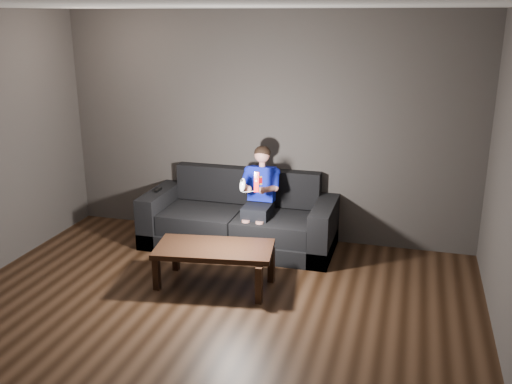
% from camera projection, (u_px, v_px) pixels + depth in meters
% --- Properties ---
extents(floor, '(5.00, 5.00, 0.00)m').
position_uv_depth(floor, '(190.00, 338.00, 4.85)').
color(floor, black).
rests_on(floor, ground).
extents(back_wall, '(5.00, 0.04, 2.70)m').
position_uv_depth(back_wall, '(266.00, 128.00, 6.75)').
color(back_wall, '#3D3735').
rests_on(back_wall, ground).
extents(ceiling, '(5.00, 5.00, 0.02)m').
position_uv_depth(ceiling, '(177.00, 5.00, 4.05)').
color(ceiling, beige).
rests_on(ceiling, back_wall).
extents(sofa, '(2.23, 0.96, 0.86)m').
position_uv_depth(sofa, '(240.00, 222.00, 6.75)').
color(sofa, black).
rests_on(sofa, floor).
extents(child, '(0.45, 0.55, 1.10)m').
position_uv_depth(child, '(260.00, 190.00, 6.50)').
color(child, black).
rests_on(child, sofa).
extents(wii_remote_red, '(0.06, 0.08, 0.22)m').
position_uv_depth(wii_remote_red, '(257.00, 182.00, 6.02)').
color(wii_remote_red, red).
rests_on(wii_remote_red, child).
extents(nunchuk_white, '(0.08, 0.10, 0.16)m').
position_uv_depth(nunchuk_white, '(243.00, 185.00, 6.08)').
color(nunchuk_white, silver).
rests_on(nunchuk_white, child).
extents(wii_remote_black, '(0.04, 0.15, 0.03)m').
position_uv_depth(wii_remote_black, '(158.00, 190.00, 6.84)').
color(wii_remote_black, black).
rests_on(wii_remote_black, sofa).
extents(coffee_table, '(1.24, 0.75, 0.42)m').
position_uv_depth(coffee_table, '(214.00, 252.00, 5.69)').
color(coffee_table, black).
rests_on(coffee_table, floor).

